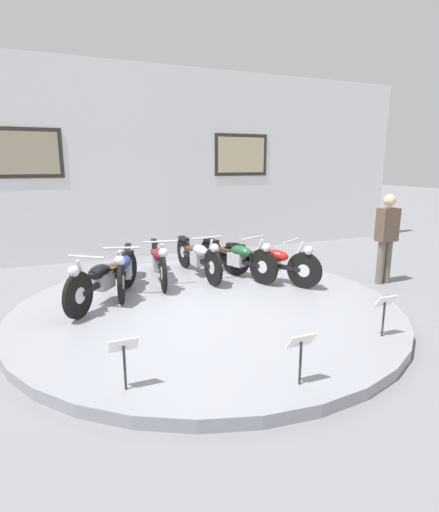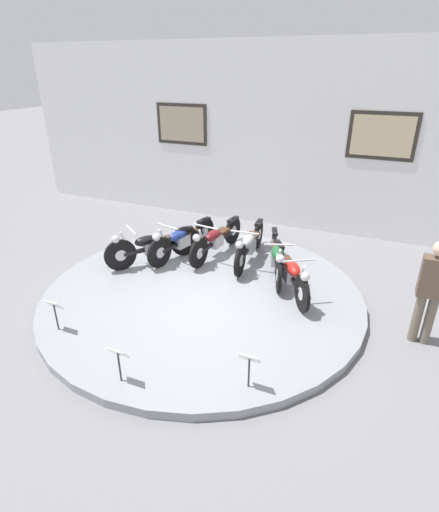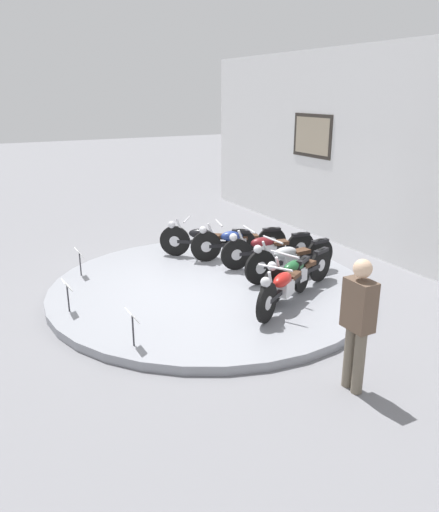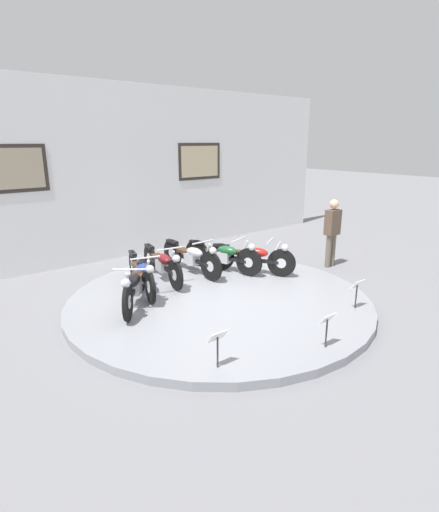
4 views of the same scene
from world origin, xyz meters
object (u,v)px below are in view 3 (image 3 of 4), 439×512
Objects in this scene: info_placard_front_right at (132,320)px; visitor_standing at (358,319)px; motorcycle_blue at (237,241)px; motorcycle_maroon at (267,247)px; info_placard_front_left at (80,256)px; motorcycle_red at (285,285)px; motorcycle_silver at (289,258)px; motorcycle_green at (297,272)px; info_placard_front_centre at (67,289)px; motorcycle_black at (205,239)px.

info_placard_front_right is 0.32× the size of visitor_standing.
motorcycle_blue is 1.19× the size of visitor_standing.
motorcycle_maroon is 3.78m from info_placard_front_right.
info_placard_front_left is 5.37m from visitor_standing.
motorcycle_maroon is 1.15× the size of motorcycle_red.
motorcycle_silver is at bearing 60.46° from info_placard_front_left.
motorcycle_green reaches higher than info_placard_front_centre.
info_placard_front_right is (2.89, -2.48, -0.01)m from motorcycle_black.
motorcycle_green is 3.64× the size of info_placard_front_centre.
motorcycle_maroon reaches higher than info_placard_front_right.
motorcycle_silver is at bearing 109.15° from info_placard_front_right.
motorcycle_blue is 1.13× the size of motorcycle_red.
visitor_standing is (4.86, -0.48, 0.39)m from motorcycle_black.
motorcycle_black and motorcycle_silver have the same top height.
info_placard_front_left and info_placard_front_right have the same top height.
motorcycle_maroon is 0.72m from motorcycle_silver.
motorcycle_blue reaches higher than info_placard_front_centre.
visitor_standing is (2.47, -0.99, 0.40)m from motorcycle_green.
motorcycle_blue is 2.44m from motorcycle_red.
visitor_standing is at bearing -21.82° from motorcycle_green.
motorcycle_black reaches higher than motorcycle_maroon.
visitor_standing reaches higher than motorcycle_green.
motorcycle_red is (1.75, -0.81, -0.00)m from motorcycle_maroon.
visitor_standing is at bearing 36.11° from info_placard_front_centre.
motorcycle_green is at bearing 74.15° from info_placard_front_centre.
motorcycle_silver is at bearing 12.28° from motorcycle_blue.
info_placard_front_right is (1.87, -3.29, -0.00)m from motorcycle_maroon.
motorcycle_black is at bearing 174.37° from visitor_standing.
info_placard_front_left and info_placard_front_centre have the same top height.
motorcycle_green is at bearing 50.11° from info_placard_front_left.
visitor_standing is at bearing -12.48° from motorcycle_blue.
info_placard_front_left is at bearing 160.68° from info_placard_front_centre.
motorcycle_green is 3.90m from info_placard_front_left.
info_placard_front_centre is 1.59m from info_placard_front_right.
info_placard_front_centre is at bearing -160.68° from info_placard_front_right.
motorcycle_green reaches higher than motorcycle_maroon.
motorcycle_maroon is 3.79× the size of info_placard_front_right.
motorcycle_red is at bearing 40.64° from info_placard_front_left.
motorcycle_blue is 3.66m from info_placard_front_centre.
motorcycle_maroon is at bearing 70.90° from info_placard_front_left.
motorcycle_maroon is at bearing 155.25° from motorcycle_red.
info_placard_front_right is at bearing -40.66° from motorcycle_black.
motorcycle_blue is 3.74× the size of info_placard_front_centre.
motorcycle_blue is 0.99× the size of motorcycle_maroon.
motorcycle_black reaches higher than motorcycle_green.
info_placard_front_left is 0.32× the size of visitor_standing.
visitor_standing reaches higher than motorcycle_maroon.
motorcycle_red is at bearing -12.15° from motorcycle_blue.
motorcycle_maroon reaches higher than info_placard_front_left.
motorcycle_red is 3.31× the size of info_placard_front_left.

